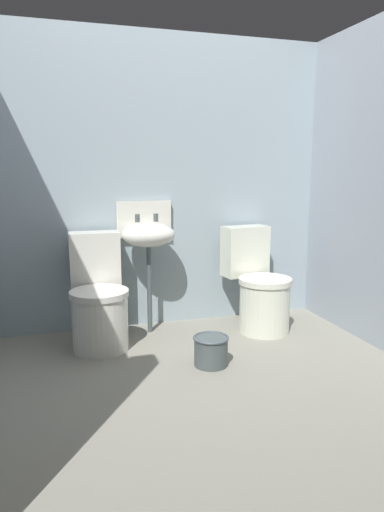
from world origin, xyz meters
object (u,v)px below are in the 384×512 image
object	(u,v)px
toilet_right	(259,288)
toilet_left	(98,301)
bucket	(211,350)
sink	(148,234)

from	to	relation	value
toilet_right	toilet_left	bearing A→B (deg)	-7.81
toilet_left	bucket	xyz separation A→B (m)	(0.64, -0.56, -0.22)
toilet_right	bucket	bearing A→B (deg)	36.05
toilet_right	bucket	world-z (taller)	toilet_right
toilet_left	bucket	world-z (taller)	toilet_left
toilet_left	bucket	bearing A→B (deg)	139.74
toilet_right	sink	size ratio (longest dim) A/B	0.79
sink	bucket	distance (m)	1.02
toilet_left	toilet_right	distance (m)	1.22
toilet_left	sink	world-z (taller)	sink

